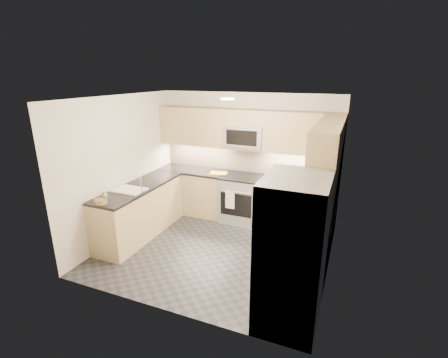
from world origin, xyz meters
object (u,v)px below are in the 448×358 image
microwave (245,136)px  fruit_basket (101,201)px  gas_range (242,199)px  utensil_bowl (315,179)px  refrigerator (292,253)px  cutting_board (219,173)px

microwave → fruit_basket: microwave is taller
gas_range → utensil_bowl: (1.38, 0.03, 0.57)m
refrigerator → cutting_board: 3.08m
utensil_bowl → fruit_basket: utensil_bowl is taller
utensil_bowl → fruit_basket: bearing=-143.0°
gas_range → cutting_board: cutting_board is taller
gas_range → cutting_board: bearing=-176.3°
gas_range → fruit_basket: (-1.53, -2.16, 0.52)m
microwave → utensil_bowl: 1.53m
gas_range → utensil_bowl: size_ratio=2.90×
gas_range → cutting_board: 0.69m
microwave → utensil_bowl: size_ratio=2.43×
microwave → refrigerator: size_ratio=0.42×
refrigerator → utensil_bowl: size_ratio=5.74×
microwave → utensil_bowl: bearing=-4.1°
cutting_board → refrigerator: bearing=-51.1°
microwave → utensil_bowl: microwave is taller
cutting_board → fruit_basket: fruit_basket is taller
gas_range → microwave: 1.25m
gas_range → refrigerator: size_ratio=0.51×
refrigerator → fruit_basket: 2.99m
utensil_bowl → cutting_board: bearing=-178.2°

